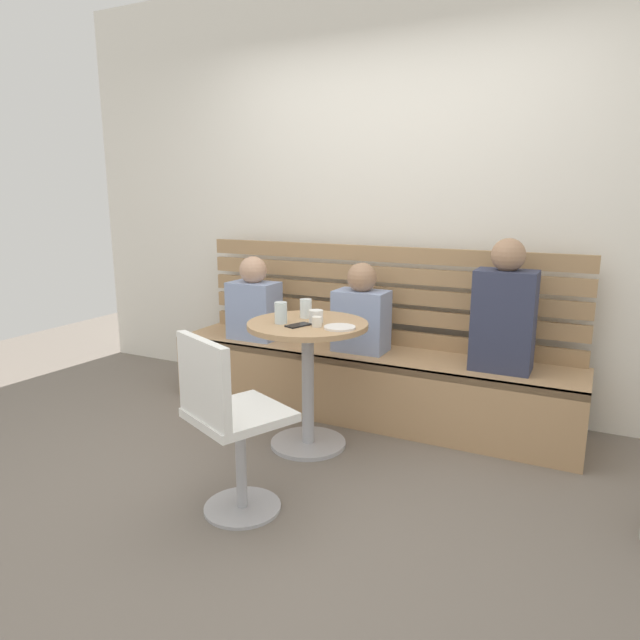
{
  "coord_description": "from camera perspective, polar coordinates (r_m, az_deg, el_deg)",
  "views": [
    {
      "loc": [
        1.34,
        -2.12,
        1.45
      ],
      "look_at": [
        -0.06,
        0.66,
        0.75
      ],
      "focal_mm": 31.87,
      "sensor_mm": 36.0,
      "label": 1
    }
  ],
  "objects": [
    {
      "name": "ground",
      "position": [
        2.89,
        -5.12,
        -17.42
      ],
      "size": [
        8.0,
        8.0,
        0.0
      ],
      "primitive_type": "plane",
      "color": "#70665B"
    },
    {
      "name": "back_wall",
      "position": [
        3.99,
        7.21,
        12.58
      ],
      "size": [
        5.2,
        0.1,
        2.9
      ],
      "primitive_type": "cube",
      "color": "white",
      "rests_on": "ground"
    },
    {
      "name": "booth_bench",
      "position": [
        3.78,
        4.44,
        -6.32
      ],
      "size": [
        2.7,
        0.52,
        0.44
      ],
      "color": "tan",
      "rests_on": "ground"
    },
    {
      "name": "booth_backrest",
      "position": [
        3.86,
        5.94,
        2.56
      ],
      "size": [
        2.65,
        0.04,
        0.66
      ],
      "color": "#A68157",
      "rests_on": "booth_bench"
    },
    {
      "name": "cafe_table",
      "position": [
        3.23,
        -1.23,
        -4.07
      ],
      "size": [
        0.68,
        0.68,
        0.74
      ],
      "color": "#ADADB2",
      "rests_on": "ground"
    },
    {
      "name": "white_chair",
      "position": [
        2.59,
        -9.31,
        -9.81
      ],
      "size": [
        0.53,
        0.53,
        0.85
      ],
      "color": "#ADADB2",
      "rests_on": "ground"
    },
    {
      "name": "person_adult",
      "position": [
        3.41,
        18.01,
        0.77
      ],
      "size": [
        0.34,
        0.22,
        0.76
      ],
      "color": "#333851",
      "rests_on": "booth_bench"
    },
    {
      "name": "person_child_left",
      "position": [
        4.0,
        -6.65,
        1.7
      ],
      "size": [
        0.34,
        0.22,
        0.58
      ],
      "color": "#8C9EC6",
      "rests_on": "booth_bench"
    },
    {
      "name": "person_child_middle",
      "position": [
        3.67,
        4.17,
        0.72
      ],
      "size": [
        0.34,
        0.22,
        0.58
      ],
      "color": "#8C9EC6",
      "rests_on": "booth_bench"
    },
    {
      "name": "cup_water_clear",
      "position": [
        3.28,
        -1.43,
        1.17
      ],
      "size": [
        0.07,
        0.07,
        0.11
      ],
      "primitive_type": "cylinder",
      "color": "white",
      "rests_on": "cafe_table"
    },
    {
      "name": "cup_espresso_small",
      "position": [
        3.07,
        -0.3,
        -0.17
      ],
      "size": [
        0.06,
        0.06,
        0.05
      ],
      "primitive_type": "cylinder",
      "color": "silver",
      "rests_on": "cafe_table"
    },
    {
      "name": "cup_ceramic_white",
      "position": [
        3.16,
        -0.4,
        0.38
      ],
      "size": [
        0.08,
        0.08,
        0.07
      ],
      "primitive_type": "cylinder",
      "color": "white",
      "rests_on": "cafe_table"
    },
    {
      "name": "cup_glass_tall",
      "position": [
        3.14,
        -3.95,
        0.73
      ],
      "size": [
        0.07,
        0.07,
        0.12
      ],
      "primitive_type": "cylinder",
      "color": "silver",
      "rests_on": "cafe_table"
    },
    {
      "name": "plate_small",
      "position": [
        3.03,
        1.99,
        -0.75
      ],
      "size": [
        0.17,
        0.17,
        0.01
      ],
      "primitive_type": "cylinder",
      "color": "white",
      "rests_on": "cafe_table"
    },
    {
      "name": "phone_on_table",
      "position": [
        3.09,
        -2.2,
        -0.52
      ],
      "size": [
        0.12,
        0.16,
        0.01
      ],
      "primitive_type": "cube",
      "rotation": [
        0.0,
        0.0,
        2.78
      ],
      "color": "black",
      "rests_on": "cafe_table"
    }
  ]
}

